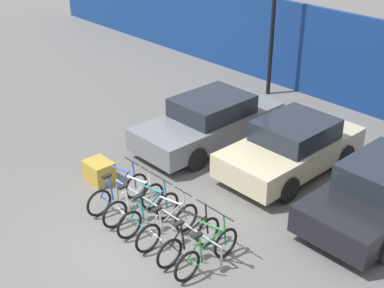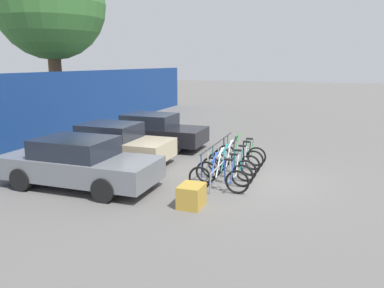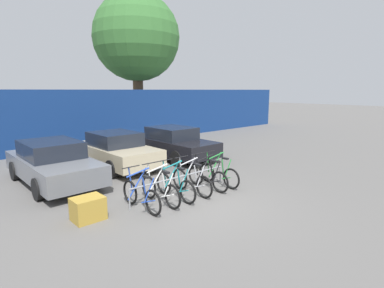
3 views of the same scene
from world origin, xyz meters
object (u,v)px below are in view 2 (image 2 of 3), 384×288
Objects in this scene: bicycle_blue at (218,178)px; car_black at (152,131)px; bicycle_black at (238,157)px; car_beige at (113,144)px; bicycle_green at (241,154)px; cargo_crate at (191,196)px; bike_rack at (226,161)px; bicycle_silver at (233,162)px; tree_behind_hoarding at (50,5)px; car_grey at (79,163)px; bicycle_white at (224,172)px; bicycle_teal at (228,168)px.

car_black is at bearing 40.21° from bicycle_blue.
car_beige reaches higher than bicycle_black.
bicycle_green reaches higher than cargo_crate.
bicycle_blue is 0.39× the size of car_black.
car_beige is (0.20, 4.13, 0.21)m from bike_rack.
bicycle_silver is 0.39× the size of car_black.
car_beige is (-0.09, 4.28, 0.31)m from bicycle_silver.
tree_behind_hoarding is at bearing 69.00° from car_black.
car_grey is 5.23m from car_black.
bicycle_black is (1.82, 0.00, 0.00)m from bicycle_white.
bicycle_green is 2.44× the size of cargo_crate.
car_black is (1.93, 4.04, 0.31)m from bicycle_black.
car_black is at bearing -111.00° from tree_behind_hoarding.
cargo_crate is (-2.73, 0.17, -0.21)m from bike_rack.
bicycle_white is 1.00× the size of bicycle_green.
bike_rack is 4.14m from car_beige.
car_black is at bearing 73.70° from bicycle_green.
bicycle_white is 5.52m from car_black.
car_black is (3.75, 4.04, 0.31)m from bicycle_white.
bicycle_teal reaches higher than cargo_crate.
bicycle_silver is 1.18m from bicycle_green.
car_black is 0.48× the size of tree_behind_hoarding.
bicycle_green is at bearing -4.41° from cargo_crate.
bicycle_silver is at bearing 2.20° from bicycle_teal.
bicycle_teal is 2.44× the size of cargo_crate.
bike_rack is 4.97× the size of cargo_crate.
tree_behind_hoarding reaches higher than bicycle_white.
tree_behind_hoarding is (8.20, 10.45, 5.99)m from cargo_crate.
car_beige is 4.94m from cargo_crate.
car_beige is at bearing 66.05° from bicycle_blue.
car_grey is at bearing 127.44° from bicycle_silver.
bicycle_green is at bearing -110.37° from tree_behind_hoarding.
cargo_crate is (-3.02, 0.32, -0.10)m from bicycle_silver.
car_grey is (-1.48, 3.83, 0.31)m from bicycle_white.
car_beige is 0.45× the size of tree_behind_hoarding.
tree_behind_hoarding is at bearing 62.76° from bike_rack.
car_black reaches higher than cargo_crate.
car_beige is at bearing 10.06° from car_grey.
bicycle_blue is at bearing -122.78° from tree_behind_hoarding.
car_beige reaches higher than bicycle_teal.
bicycle_blue is at bearing -177.07° from bicycle_silver.
car_black is 9.11m from tree_behind_hoarding.
bicycle_blue is 3.94m from car_grey.
bicycle_teal is 2.41m from cargo_crate.
bicycle_silver is 0.38× the size of car_grey.
bicycle_white is 0.52m from bicycle_teal.
bicycle_white is (0.61, 0.00, 0.00)m from bicycle_blue.
bike_rack is 1.48m from bicycle_green.
bicycle_blue is 1.13m from bicycle_teal.
car_beige and car_black have the same top height.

